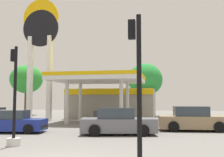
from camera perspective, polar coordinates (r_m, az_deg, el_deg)
gas_station at (r=30.10m, az=-0.24°, el=-4.66°), size 9.58×13.20×4.39m
station_pole_sign at (r=28.31m, az=-14.98°, el=7.27°), size 3.76×0.56×12.37m
car_0 at (r=18.50m, az=-20.21°, el=-8.73°), size 4.20×2.30×1.43m
car_1 at (r=16.41m, az=1.28°, el=-9.30°), size 4.77×2.72×1.61m
car_2 at (r=19.18m, az=16.83°, el=-8.36°), size 4.76×2.41×1.65m
traffic_signal_0 at (r=13.15m, az=-20.10°, el=-6.85°), size 0.63×0.66×4.56m
traffic_signal_1 at (r=7.70m, az=5.69°, el=-10.25°), size 0.72×0.72×4.54m
tree_0 at (r=39.22m, az=-17.75°, el=-0.15°), size 4.48×4.48×6.92m
tree_1 at (r=35.46m, az=7.06°, el=-0.25°), size 4.53×4.53×6.86m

